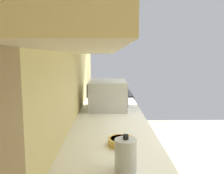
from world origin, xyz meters
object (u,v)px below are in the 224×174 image
oven_range (110,121)px  kettle (126,155)px  microwave (108,95)px  bowl (122,141)px

oven_range → kettle: 2.49m
microwave → kettle: bearing=-176.6°
oven_range → bowl: size_ratio=6.05×
microwave → kettle: microwave is taller
bowl → kettle: bearing=-180.0°
oven_range → kettle: kettle is taller
bowl → microwave: bearing=4.5°
microwave → kettle: (-1.45, -0.09, -0.07)m
oven_range → kettle: bearing=-178.8°
oven_range → kettle: size_ratio=5.66×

